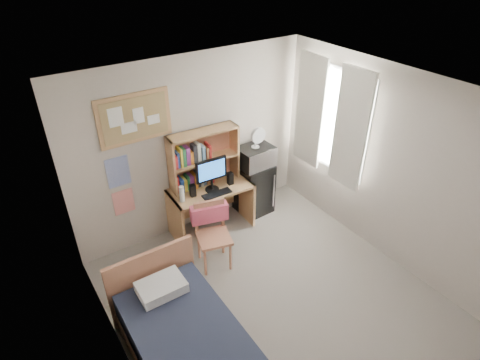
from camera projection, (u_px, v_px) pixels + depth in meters
floor at (282, 308)px, 4.88m from camera, size 3.60×4.20×0.02m
ceiling at (299, 105)px, 3.49m from camera, size 3.60×4.20×0.02m
wall_back at (193, 146)px, 5.65m from camera, size 3.60×0.04×2.60m
wall_left at (122, 298)px, 3.33m from camera, size 0.04×4.20×2.60m
wall_right at (399, 173)px, 5.03m from camera, size 0.04×4.20×2.60m
window_unit at (331, 120)px, 5.69m from camera, size 0.10×1.40×1.70m
curtain_left at (350, 130)px, 5.39m from camera, size 0.04×0.55×1.70m
curtain_right at (310, 111)px, 5.96m from camera, size 0.04×0.55×1.70m
bulletin_board at (135, 118)px, 4.94m from camera, size 0.94×0.03×0.64m
poster_wave at (118, 172)px, 5.15m from camera, size 0.30×0.01×0.42m
poster_japan at (124, 202)px, 5.40m from camera, size 0.28×0.01×0.36m
desk at (211, 209)px, 5.96m from camera, size 1.22×0.65×0.74m
desk_chair at (214, 237)px, 5.27m from camera, size 0.57×0.57×0.93m
mini_fridge at (254, 188)px, 6.35m from camera, size 0.51×0.51×0.84m
bed at (196, 359)px, 3.98m from camera, size 1.03×2.02×0.55m
hutch at (204, 158)px, 5.64m from camera, size 1.03×0.31×0.83m
monitor at (212, 175)px, 5.58m from camera, size 0.46×0.06×0.49m
keyboard at (217, 194)px, 5.61m from camera, size 0.43×0.15×0.02m
speaker_left at (193, 191)px, 5.53m from camera, size 0.08×0.08×0.18m
speaker_right at (230, 178)px, 5.80m from camera, size 0.08×0.08×0.19m
water_bottle at (182, 194)px, 5.41m from camera, size 0.07×0.07×0.24m
hoodie at (209, 213)px, 5.29m from camera, size 0.52×0.28×0.24m
microwave at (255, 156)px, 6.03m from camera, size 0.54×0.42×0.30m
desk_fan at (256, 138)px, 5.87m from camera, size 0.25×0.25×0.30m
pillow at (161, 287)px, 4.34m from camera, size 0.50×0.36×0.12m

